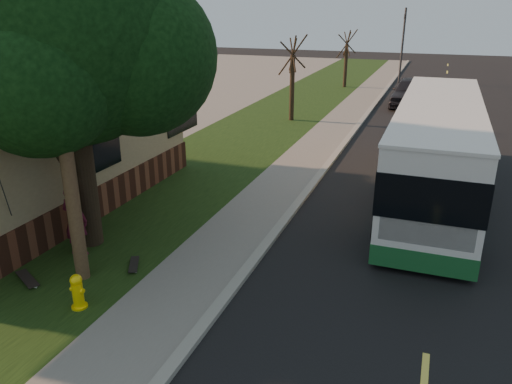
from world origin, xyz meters
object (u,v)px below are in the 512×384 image
(skateboard_spare, at_px, (27,279))
(traffic_signal, at_px, (403,40))
(leafy_tree, at_px, (71,33))
(transit_bus, at_px, (436,148))
(dumpster, at_px, (108,155))
(skateboard_main, at_px, (134,264))
(bare_tree_far, at_px, (346,60))
(fire_hydrant, at_px, (78,291))
(utility_pole, at_px, (54,68))
(bare_tree_near, at_px, (292,80))
(skateboarder, at_px, (75,220))
(distant_car, at_px, (410,92))

(skateboard_spare, bearing_deg, traffic_signal, 81.83)
(leafy_tree, height_order, transit_bus, leafy_tree)
(traffic_signal, xyz_separation_m, dumpster, (-7.63, -26.69, -2.40))
(leafy_tree, bearing_deg, skateboard_main, -27.19)
(skateboard_spare, bearing_deg, skateboard_main, 37.05)
(bare_tree_far, relative_size, transit_bus, 0.36)
(fire_hydrant, height_order, bare_tree_far, bare_tree_far)
(bare_tree_far, xyz_separation_m, skateboard_main, (0.50, -28.21, -1.88))
(utility_pole, relative_size, bare_tree_near, 2.11)
(skateboarder, distance_m, dumpster, 6.22)
(bare_tree_near, height_order, distant_car, bare_tree_near)
(utility_pole, xyz_separation_m, leafy_tree, (-0.87, 1.66, 0.54))
(skateboard_main, bearing_deg, skateboarder, 176.72)
(leafy_tree, distance_m, distant_car, 23.07)
(utility_pole, xyz_separation_m, distant_car, (5.28, 23.47, -3.79))
(dumpster, bearing_deg, skateboarder, -60.90)
(leafy_tree, xyz_separation_m, skateboarder, (0.07, -0.77, -4.21))
(utility_pole, bearing_deg, traffic_signal, 83.42)
(skateboarder, xyz_separation_m, distant_car, (6.08, 22.58, -0.12))
(fire_hydrant, height_order, traffic_signal, traffic_signal)
(bare_tree_far, height_order, traffic_signal, traffic_signal)
(transit_bus, xyz_separation_m, skateboard_spare, (-8.07, -8.72, -1.47))
(skateboard_spare, bearing_deg, bare_tree_near, 87.33)
(transit_bus, height_order, distant_car, transit_bus)
(skateboard_main, distance_m, skateboard_spare, 2.28)
(traffic_signal, distance_m, skateboard_spare, 34.06)
(transit_bus, bearing_deg, bare_tree_far, 107.93)
(fire_hydrant, xyz_separation_m, transit_bus, (6.35, 9.14, 1.17))
(utility_pole, bearing_deg, leafy_tree, 117.60)
(traffic_signal, distance_m, skateboard_main, 32.49)
(leafy_tree, xyz_separation_m, skateboard_spare, (-0.15, -2.23, -5.03))
(bare_tree_near, relative_size, traffic_signal, 0.78)
(utility_pole, relative_size, skateboard_main, 11.83)
(distant_car, bearing_deg, skateboard_spare, -102.35)
(leafy_tree, distance_m, skateboard_main, 5.38)
(bare_tree_near, xyz_separation_m, distant_car, (5.47, 6.46, -1.31))
(bare_tree_near, distance_m, traffic_signal, 16.52)
(utility_pole, height_order, transit_bus, utility_pole)
(leafy_tree, xyz_separation_m, traffic_signal, (4.67, 31.35, -2.00))
(skateboard_main, bearing_deg, dumpster, 129.96)
(fire_hydrant, height_order, bare_tree_near, bare_tree_near)
(bare_tree_far, bearing_deg, skateboard_main, -88.98)
(distant_car, bearing_deg, skateboard_main, -98.84)
(skateboarder, bearing_deg, skateboard_spare, 82.93)
(traffic_signal, distance_m, skateboarder, 32.52)
(bare_tree_far, distance_m, distant_car, 7.53)
(dumpster, bearing_deg, skateboard_main, -50.04)
(traffic_signal, xyz_separation_m, skateboard_spare, (-4.82, -33.58, -3.03))
(bare_tree_far, relative_size, skateboard_spare, 4.41)
(transit_bus, bearing_deg, leafy_tree, -140.68)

